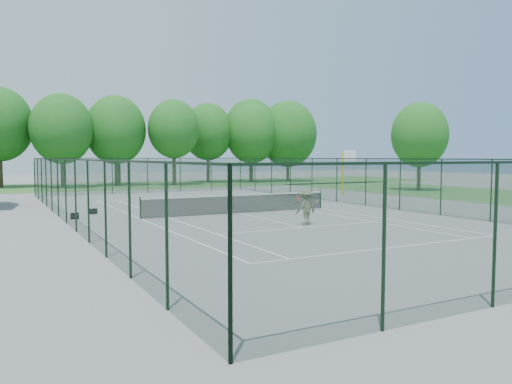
% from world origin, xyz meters
% --- Properties ---
extents(ground, '(140.00, 140.00, 0.00)m').
position_xyz_m(ground, '(0.00, 0.00, 0.00)').
color(ground, gray).
rests_on(ground, ground).
extents(grass_far, '(80.00, 16.00, 0.01)m').
position_xyz_m(grass_far, '(0.00, 30.00, 0.01)').
color(grass_far, '#407635').
rests_on(grass_far, ground).
extents(grass_side, '(14.00, 40.00, 0.01)m').
position_xyz_m(grass_side, '(24.00, 4.00, 0.01)').
color(grass_side, '#407635').
rests_on(grass_side, ground).
extents(court_lines, '(11.05, 23.85, 0.01)m').
position_xyz_m(court_lines, '(0.00, 0.00, 0.00)').
color(court_lines, white).
rests_on(court_lines, ground).
extents(tennis_net, '(11.08, 0.08, 1.10)m').
position_xyz_m(tennis_net, '(0.00, 0.00, 0.58)').
color(tennis_net, black).
rests_on(tennis_net, ground).
extents(fence_enclosure, '(18.05, 36.05, 3.02)m').
position_xyz_m(fence_enclosure, '(0.00, 0.00, 1.56)').
color(fence_enclosure, '#183923').
rests_on(fence_enclosure, ground).
extents(tree_line_far, '(39.40, 6.40, 9.70)m').
position_xyz_m(tree_line_far, '(0.00, 30.00, 5.99)').
color(tree_line_far, '#483824').
rests_on(tree_line_far, ground).
extents(basketball_goal, '(1.20, 1.43, 3.65)m').
position_xyz_m(basketball_goal, '(13.31, 7.38, 2.57)').
color(basketball_goal, yellow).
rests_on(basketball_goal, ground).
extents(tree_side, '(5.15, 5.15, 8.15)m').
position_xyz_m(tree_side, '(22.97, 8.94, 5.14)').
color(tree_side, '#483824').
rests_on(tree_side, ground).
extents(sports_bag_a, '(0.44, 0.31, 0.32)m').
position_xyz_m(sports_bag_a, '(-8.42, 1.44, 0.16)').
color(sports_bag_a, black).
rests_on(sports_bag_a, ground).
extents(sports_bag_b, '(0.45, 0.35, 0.30)m').
position_xyz_m(sports_bag_b, '(-7.20, 3.37, 0.15)').
color(sports_bag_b, black).
rests_on(sports_bag_b, ground).
extents(tennis_player, '(1.82, 0.93, 1.63)m').
position_xyz_m(tennis_player, '(0.62, -5.69, 0.82)').
color(tennis_player, '#5A6143').
rests_on(tennis_player, ground).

